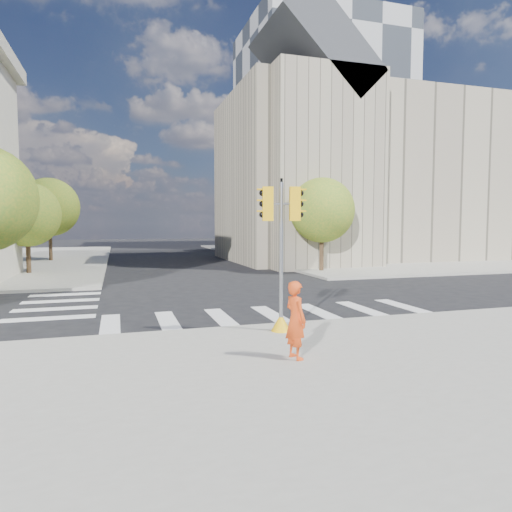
{
  "coord_description": "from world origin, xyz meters",
  "views": [
    {
      "loc": [
        -5.25,
        -17.06,
        3.21
      ],
      "look_at": [
        -0.73,
        -2.28,
        2.1
      ],
      "focal_mm": 32.0,
      "sensor_mm": 36.0,
      "label": 1
    }
  ],
  "objects_px": {
    "lamp_near": "(305,205)",
    "lamp_far": "(251,210)",
    "traffic_signal": "(281,267)",
    "photographer": "(296,320)"
  },
  "relations": [
    {
      "from": "lamp_near",
      "to": "lamp_far",
      "type": "bearing_deg",
      "value": 90.0
    },
    {
      "from": "traffic_signal",
      "to": "photographer",
      "type": "xyz_separation_m",
      "value": [
        -0.6,
        -2.59,
        -0.93
      ]
    },
    {
      "from": "lamp_far",
      "to": "photographer",
      "type": "xyz_separation_m",
      "value": [
        -9.43,
        -35.62,
        -3.54
      ]
    },
    {
      "from": "photographer",
      "to": "traffic_signal",
      "type": "bearing_deg",
      "value": -25.19
    },
    {
      "from": "lamp_far",
      "to": "traffic_signal",
      "type": "relative_size",
      "value": 1.88
    },
    {
      "from": "traffic_signal",
      "to": "photographer",
      "type": "distance_m",
      "value": 2.81
    },
    {
      "from": "lamp_near",
      "to": "traffic_signal",
      "type": "height_order",
      "value": "lamp_near"
    },
    {
      "from": "lamp_far",
      "to": "photographer",
      "type": "height_order",
      "value": "lamp_far"
    },
    {
      "from": "lamp_near",
      "to": "traffic_signal",
      "type": "xyz_separation_m",
      "value": [
        -8.83,
        -19.04,
        -2.61
      ]
    },
    {
      "from": "lamp_near",
      "to": "photographer",
      "type": "distance_m",
      "value": 23.85
    }
  ]
}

